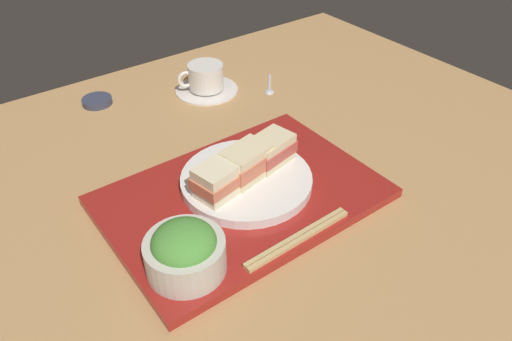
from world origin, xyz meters
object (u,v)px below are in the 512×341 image
(sandwich_near, at_px, (220,179))
(salad_bowl, at_px, (185,251))
(coffee_cup, at_px, (206,80))
(sandwich_middle, at_px, (246,163))
(small_sauce_dish, at_px, (97,101))
(sandwich_far, at_px, (270,150))
(chopsticks_pair, at_px, (298,238))
(sandwich_plate, at_px, (246,180))
(teaspoon, at_px, (269,88))

(sandwich_near, xyz_separation_m, salad_bowl, (-0.12, -0.09, -0.01))
(coffee_cup, bearing_deg, sandwich_middle, -111.51)
(small_sauce_dish, bearing_deg, coffee_cup, -22.29)
(sandwich_far, height_order, chopsticks_pair, sandwich_far)
(sandwich_near, bearing_deg, chopsticks_pair, -73.73)
(sandwich_plate, distance_m, sandwich_far, 0.07)
(sandwich_middle, bearing_deg, sandwich_plate, 90.00)
(sandwich_near, relative_size, coffee_cup, 0.65)
(sandwich_far, relative_size, coffee_cup, 0.63)
(chopsticks_pair, relative_size, teaspoon, 2.26)
(chopsticks_pair, relative_size, coffee_cup, 1.35)
(sandwich_near, relative_size, chopsticks_pair, 0.48)
(salad_bowl, xyz_separation_m, teaspoon, (0.43, 0.36, -0.05))
(small_sauce_dish, relative_size, teaspoon, 0.76)
(sandwich_near, distance_m, small_sauce_dish, 0.45)
(coffee_cup, bearing_deg, teaspoon, -33.84)
(sandwich_middle, distance_m, salad_bowl, 0.20)
(chopsticks_pair, bearing_deg, sandwich_near, 106.27)
(salad_bowl, distance_m, small_sauce_dish, 0.54)
(chopsticks_pair, distance_m, teaspoon, 0.49)
(sandwich_far, bearing_deg, coffee_cup, 76.77)
(coffee_cup, distance_m, teaspoon, 0.15)
(sandwich_near, xyz_separation_m, teaspoon, (0.31, 0.27, -0.06))
(chopsticks_pair, bearing_deg, sandwich_plate, 84.11)
(sandwich_plate, bearing_deg, coffee_cup, 68.49)
(salad_bowl, distance_m, teaspoon, 0.56)
(salad_bowl, relative_size, small_sauce_dish, 1.73)
(salad_bowl, xyz_separation_m, small_sauce_dish, (0.09, 0.53, -0.04))
(sandwich_near, relative_size, teaspoon, 1.09)
(sandwich_middle, distance_m, coffee_cup, 0.37)
(salad_bowl, bearing_deg, chopsticks_pair, -17.79)
(small_sauce_dish, bearing_deg, sandwich_near, -86.26)
(sandwich_near, bearing_deg, coffee_cup, 61.43)
(sandwich_plate, distance_m, sandwich_near, 0.07)
(sandwich_middle, relative_size, small_sauce_dish, 1.44)
(sandwich_near, bearing_deg, sandwich_far, 9.21)
(sandwich_near, height_order, coffee_cup, sandwich_near)
(salad_bowl, bearing_deg, sandwich_far, 25.47)
(sandwich_plate, distance_m, small_sauce_dish, 0.44)
(sandwich_near, distance_m, sandwich_middle, 0.06)
(sandwich_near, xyz_separation_m, coffee_cup, (0.19, 0.35, -0.03))
(sandwich_near, height_order, salad_bowl, salad_bowl)
(sandwich_far, xyz_separation_m, chopsticks_pair, (-0.07, -0.16, -0.04))
(chopsticks_pair, height_order, coffee_cup, coffee_cup)
(sandwich_middle, height_order, chopsticks_pair, sandwich_middle)
(small_sauce_dish, bearing_deg, chopsticks_pair, -83.15)
(sandwich_plate, height_order, teaspoon, sandwich_plate)
(chopsticks_pair, bearing_deg, small_sauce_dish, 96.85)
(salad_bowl, distance_m, chopsticks_pair, 0.17)
(sandwich_middle, relative_size, sandwich_far, 1.02)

